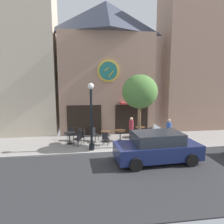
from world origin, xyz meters
The scene contains 21 objects.
ground_plane centered at (0.00, -0.99, -0.02)m, with size 29.09×10.15×0.13m.
clock_building centered at (-0.51, 5.31, 5.26)m, with size 7.30×3.81×10.12m.
neighbor_building_left centered at (-7.57, 5.88, 5.66)m, with size 6.32×3.62×11.32m.
neighbor_building_right centered at (7.10, 5.79, 6.11)m, with size 5.56×3.44×12.21m.
street_lamp centered at (-1.94, 0.64, 2.04)m, with size 0.36×0.36×4.01m.
street_tree centered at (1.01, 0.76, 3.45)m, with size 2.15×1.94×4.50m.
cafe_table_leftmost centered at (-3.32, 2.04, 0.56)m, with size 0.80×0.80×0.75m.
cafe_table_center_right centered at (-0.94, 2.12, 0.50)m, with size 0.63×0.63×0.75m.
cafe_table_center_left centered at (0.09, 2.25, 0.55)m, with size 0.80×0.80×0.73m.
cafe_table_near_curb centered at (1.71, 2.95, 0.54)m, with size 0.71×0.71×0.77m.
cafe_chair_curbside centered at (-2.48, 2.04, 0.53)m, with size 0.44×0.44×0.90m.
cafe_chair_by_entrance centered at (1.44, 2.14, 0.53)m, with size 0.55×0.55×0.90m.
cafe_chair_corner centered at (-2.75, 1.48, 0.53)m, with size 0.56×0.56×0.90m.
cafe_chair_under_awning centered at (-2.77, 2.60, 0.53)m, with size 0.56×0.56×0.90m.
cafe_chair_near_lamp centered at (-1.03, 1.33, 0.53)m, with size 0.52×0.52×0.90m.
cafe_chair_outer centered at (-1.69, 2.56, 0.53)m, with size 0.57×0.57×0.90m.
cafe_chair_right_end centered at (2.13, 2.24, 0.53)m, with size 0.54×0.54×0.90m.
cafe_chair_near_tree centered at (-3.31, 2.87, 0.53)m, with size 0.49×0.49×0.90m.
pedestrian_maroon centered at (0.82, 2.06, 0.86)m, with size 0.38×0.38×1.67m.
pedestrian_blue centered at (3.10, 1.11, 0.86)m, with size 0.37×0.37×1.67m.
parked_car_navy centered at (1.31, -1.62, 0.76)m, with size 4.39×2.20×1.55m.
Camera 1 is at (-2.40, -11.33, 4.20)m, focal length 33.03 mm.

